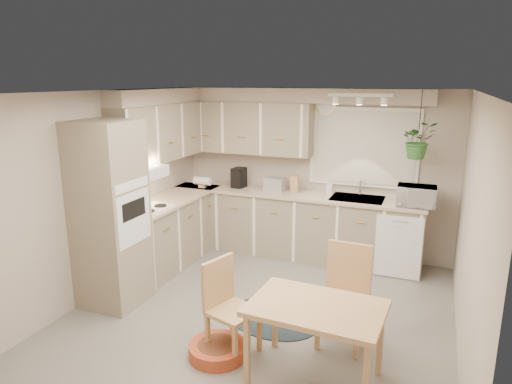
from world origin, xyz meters
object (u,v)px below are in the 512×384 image
dining_table (315,343)px  pet_bed (218,350)px  chair_left (233,309)px  chair_back (343,298)px  braided_rug (271,318)px  microwave (416,194)px

dining_table → pet_bed: (-0.92, -0.01, -0.29)m
chair_left → dining_table: bearing=100.3°
chair_back → pet_bed: bearing=34.3°
braided_rug → microwave: size_ratio=2.24×
chair_left → pet_bed: bearing=-26.1°
chair_left → microwave: size_ratio=1.88×
chair_left → braided_rug: 0.85m
chair_left → microwave: 2.96m
dining_table → microwave: (0.62, 2.61, 0.75)m
chair_back → pet_bed: size_ratio=1.82×
pet_bed → dining_table: bearing=0.9°
braided_rug → pet_bed: (-0.23, -0.83, 0.06)m
chair_back → microwave: bearing=-102.1°
chair_back → pet_bed: 1.29m
braided_rug → pet_bed: bearing=-105.7°
chair_back → chair_left: bearing=32.0°
dining_table → microwave: bearing=76.6°
chair_back → dining_table: bearing=82.6°
dining_table → braided_rug: 1.12m
chair_back → braided_rug: bearing=-11.2°
chair_left → microwave: microwave is taller
microwave → pet_bed: bearing=-121.7°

